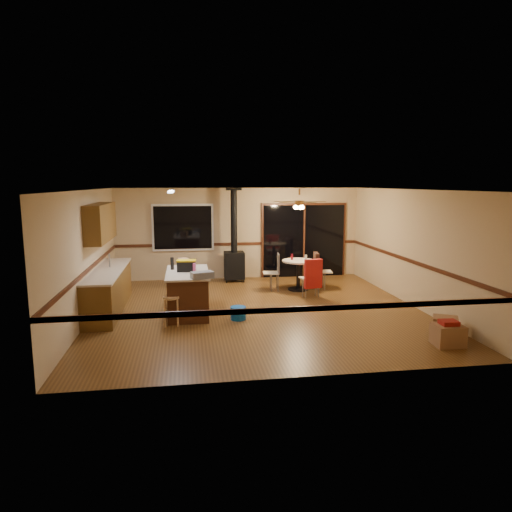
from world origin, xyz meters
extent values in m
plane|color=brown|center=(0.00, 0.00, 0.00)|extent=(7.00, 7.00, 0.00)
plane|color=silver|center=(0.00, 0.00, 2.60)|extent=(7.00, 7.00, 0.00)
plane|color=tan|center=(0.00, 3.50, 1.30)|extent=(7.00, 0.00, 7.00)
plane|color=tan|center=(0.00, -3.50, 1.30)|extent=(7.00, 0.00, 7.00)
plane|color=tan|center=(-3.50, 0.00, 1.30)|extent=(0.00, 7.00, 7.00)
plane|color=tan|center=(3.50, 0.00, 1.30)|extent=(0.00, 7.00, 7.00)
cube|color=black|center=(-1.60, 3.45, 1.50)|extent=(1.72, 0.10, 1.32)
cube|color=black|center=(1.90, 3.45, 1.05)|extent=(2.52, 0.10, 2.10)
cube|color=brown|center=(-3.20, 0.50, 0.43)|extent=(0.60, 3.00, 0.86)
cube|color=beige|center=(-3.20, 0.50, 0.88)|extent=(0.64, 3.04, 0.04)
cube|color=brown|center=(-3.33, 0.70, 1.90)|extent=(0.35, 2.00, 0.80)
cube|color=#432110|center=(-1.50, 0.00, 0.43)|extent=(0.80, 1.60, 0.86)
cube|color=beige|center=(-1.50, 0.00, 0.88)|extent=(0.88, 1.68, 0.04)
cube|color=black|center=(-0.20, 3.05, 0.46)|extent=(0.55, 0.50, 0.75)
cylinder|color=black|center=(-0.20, 3.05, 1.71)|extent=(0.18, 0.18, 1.77)
cylinder|color=brown|center=(1.32, 1.74, 2.25)|extent=(0.24, 0.24, 0.10)
cylinder|color=brown|center=(1.32, 1.74, 2.52)|extent=(0.05, 0.05, 0.16)
sphere|color=#FFD88C|center=(1.32, 1.74, 2.13)|extent=(0.16, 0.16, 0.16)
cube|color=white|center=(-1.80, 0.30, 2.56)|extent=(0.10, 1.20, 0.04)
cube|color=slate|center=(-1.22, -0.72, 0.97)|extent=(0.47, 0.34, 0.13)
cube|color=black|center=(-1.52, 0.04, 1.01)|extent=(0.40, 0.23, 0.21)
cube|color=gold|center=(-1.52, 0.04, 1.13)|extent=(0.41, 0.24, 0.03)
cube|color=brown|center=(-1.59, 0.50, 1.00)|extent=(0.28, 0.34, 0.20)
cylinder|color=black|center=(-1.82, 0.30, 1.03)|extent=(0.09, 0.09, 0.26)
cylinder|color=#D84C8C|center=(-1.36, -0.13, 1.00)|extent=(0.07, 0.07, 0.20)
cylinder|color=white|center=(-1.62, 0.59, 1.00)|extent=(0.07, 0.07, 0.20)
cylinder|color=tan|center=(-1.82, -0.78, 0.29)|extent=(0.42, 0.42, 0.57)
cylinder|color=#0C52A8|center=(-0.50, -0.60, 0.13)|extent=(0.38, 0.38, 0.26)
cylinder|color=black|center=(1.32, 1.74, 0.02)|extent=(0.52, 0.52, 0.04)
cylinder|color=black|center=(1.32, 1.74, 0.39)|extent=(0.10, 0.10, 0.70)
cylinder|color=beige|center=(1.32, 1.74, 0.76)|extent=(0.84, 0.84, 0.04)
cylinder|color=#590C14|center=(1.17, 1.84, 0.86)|extent=(0.07, 0.07, 0.16)
cylinder|color=beige|center=(1.50, 1.69, 0.85)|extent=(0.08, 0.08, 0.15)
cube|color=#BEAE8D|center=(0.62, 1.84, 0.45)|extent=(0.44, 0.44, 0.03)
cube|color=slate|center=(0.81, 1.82, 0.70)|extent=(0.07, 0.40, 0.50)
cube|color=#BEAE8D|center=(1.42, 1.04, 0.45)|extent=(0.47, 0.47, 0.03)
cube|color=slate|center=(1.46, 0.85, 0.70)|extent=(0.40, 0.10, 0.50)
cube|color=red|center=(1.46, 0.83, 0.60)|extent=(0.45, 0.18, 0.70)
cube|color=#BEAE8D|center=(2.02, 1.79, 0.45)|extent=(0.45, 0.45, 0.03)
cube|color=slate|center=(1.83, 1.82, 0.70)|extent=(0.09, 0.40, 0.50)
cube|color=black|center=(1.81, 1.82, 0.60)|extent=(0.16, 0.45, 0.70)
cube|color=brown|center=(-1.72, 2.75, 0.20)|extent=(0.61, 0.54, 0.40)
cube|color=brown|center=(2.86, -2.62, 0.18)|extent=(0.50, 0.42, 0.36)
cube|color=brown|center=(3.10, -2.14, 0.17)|extent=(0.55, 0.53, 0.35)
cube|color=maroon|center=(2.86, -2.62, 0.40)|extent=(0.30, 0.25, 0.08)
camera|label=1|loc=(-1.49, -9.48, 2.74)|focal=32.00mm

